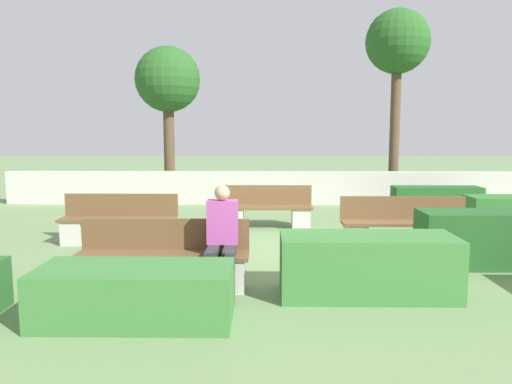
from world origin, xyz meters
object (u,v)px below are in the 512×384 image
(bench_back, at_px, (119,224))
(person_seated_man, at_px, (222,235))
(bench_left_side, at_px, (268,212))
(bench_right_side, at_px, (405,228))
(bench_front, at_px, (163,262))
(tree_center_left, at_px, (397,46))
(tree_leftmost, at_px, (168,82))

(bench_back, bearing_deg, person_seated_man, -41.70)
(bench_left_side, relative_size, bench_right_side, 0.84)
(bench_left_side, distance_m, bench_back, 2.99)
(bench_right_side, bearing_deg, bench_back, 177.71)
(bench_front, relative_size, person_seated_man, 1.64)
(bench_front, bearing_deg, tree_center_left, 59.32)
(person_seated_man, distance_m, tree_leftmost, 9.61)
(bench_back, bearing_deg, bench_left_side, 38.98)
(bench_back, bearing_deg, tree_leftmost, 103.19)
(tree_leftmost, bearing_deg, tree_center_left, -2.02)
(person_seated_man, bearing_deg, bench_right_side, 39.30)
(bench_front, xyz_separation_m, bench_right_side, (3.66, 2.23, -0.00))
(tree_leftmost, distance_m, tree_center_left, 6.71)
(tree_center_left, bearing_deg, bench_back, -136.42)
(person_seated_man, bearing_deg, bench_back, 127.60)
(bench_right_side, bearing_deg, bench_front, -147.79)
(bench_back, height_order, person_seated_man, person_seated_man)
(bench_front, xyz_separation_m, tree_leftmost, (-1.55, 8.79, 3.05))
(bench_left_side, bearing_deg, bench_front, -114.74)
(tree_center_left, bearing_deg, tree_leftmost, 177.98)
(bench_front, relative_size, bench_back, 1.07)
(bench_right_side, height_order, tree_center_left, tree_center_left)
(bench_left_side, height_order, bench_back, same)
(bench_front, height_order, bench_right_side, same)
(bench_front, xyz_separation_m, tree_center_left, (5.08, 8.56, 4.02))
(bench_back, bearing_deg, bench_front, -52.17)
(bench_front, relative_size, bench_left_side, 1.20)
(bench_back, bearing_deg, tree_center_left, 54.29)
(bench_front, distance_m, tree_center_left, 10.73)
(tree_leftmost, bearing_deg, person_seated_man, -75.49)
(tree_center_left, bearing_deg, bench_right_side, -102.59)
(bench_front, distance_m, tree_leftmost, 9.43)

